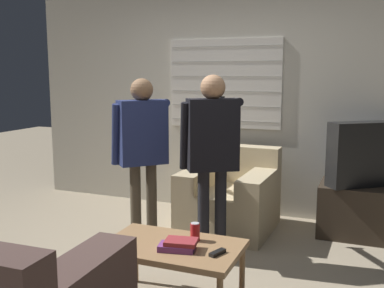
% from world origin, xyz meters
% --- Properties ---
extents(ground_plane, '(16.00, 16.00, 0.00)m').
position_xyz_m(ground_plane, '(0.00, 0.00, 0.00)').
color(ground_plane, gray).
extents(wall_back, '(5.20, 0.08, 2.55)m').
position_xyz_m(wall_back, '(-0.00, 2.03, 1.28)').
color(wall_back, '#BCB7A8').
rests_on(wall_back, ground_plane).
extents(armchair_beige, '(0.90, 0.94, 0.83)m').
position_xyz_m(armchair_beige, '(0.14, 1.40, 0.33)').
color(armchair_beige, '#C6B289').
rests_on(armchair_beige, ground_plane).
extents(coffee_table, '(0.93, 0.58, 0.46)m').
position_xyz_m(coffee_table, '(0.25, -0.31, 0.41)').
color(coffee_table, '#9E754C').
rests_on(coffee_table, ground_plane).
extents(tv_stand, '(0.88, 0.56, 0.52)m').
position_xyz_m(tv_stand, '(1.45, 1.66, 0.26)').
color(tv_stand, '#33281E').
rests_on(tv_stand, ground_plane).
extents(tv, '(0.78, 0.66, 0.62)m').
position_xyz_m(tv, '(1.45, 1.67, 0.83)').
color(tv, black).
rests_on(tv, tv_stand).
extents(person_left_standing, '(0.50, 0.81, 1.56)m').
position_xyz_m(person_left_standing, '(-0.48, 0.65, 0.99)').
color(person_left_standing, '#4C4233').
rests_on(person_left_standing, ground_plane).
extents(person_right_standing, '(0.52, 0.82, 1.59)m').
position_xyz_m(person_right_standing, '(0.23, 0.57, 1.01)').
color(person_right_standing, black).
rests_on(person_right_standing, ground_plane).
extents(book_stack, '(0.27, 0.19, 0.07)m').
position_xyz_m(book_stack, '(0.33, -0.38, 0.49)').
color(book_stack, '#75387F').
rests_on(book_stack, coffee_table).
extents(soda_can, '(0.07, 0.07, 0.13)m').
position_xyz_m(soda_can, '(0.37, -0.18, 0.52)').
color(soda_can, red).
rests_on(soda_can, coffee_table).
extents(spare_remote, '(0.08, 0.14, 0.02)m').
position_xyz_m(spare_remote, '(0.59, -0.35, 0.47)').
color(spare_remote, black).
rests_on(spare_remote, coffee_table).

